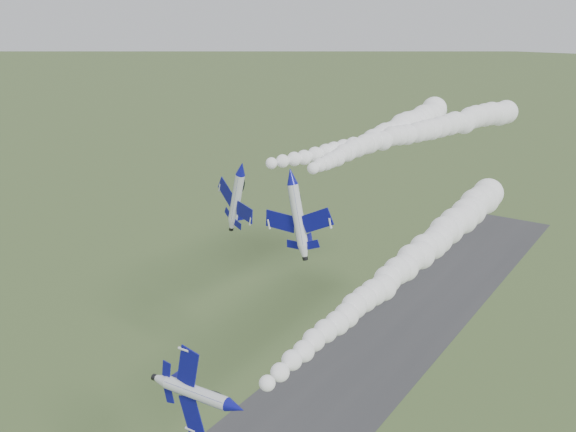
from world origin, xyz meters
The scene contains 7 objects.
runway centered at (0.00, 30.00, 0.02)m, with size 24.00×260.00×0.04m, color #323235.
jet_lead centered at (15.38, -10.81, 30.23)m, with size 3.14×12.51×10.35m.
smoke_trail_jet_lead centered at (16.78, 28.76, 32.77)m, with size 5.64×73.60×5.64m, color white, non-canonical shape.
jet_pair_left centered at (-6.78, 19.42, 45.79)m, with size 9.96×12.07×4.09m.
smoke_trail_jet_pair_left centered at (5.36, 50.97, 47.11)m, with size 4.74×61.27×4.74m, color white, non-canonical shape.
jet_pair_right centered at (2.28, 19.22, 45.97)m, with size 11.07×13.60×3.86m.
smoke_trail_jet_pair_right centered at (2.24, 49.73, 46.93)m, with size 5.20×54.10×5.20m, color white, non-canonical shape.
Camera 1 is at (50.51, -53.99, 68.97)m, focal length 40.00 mm.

